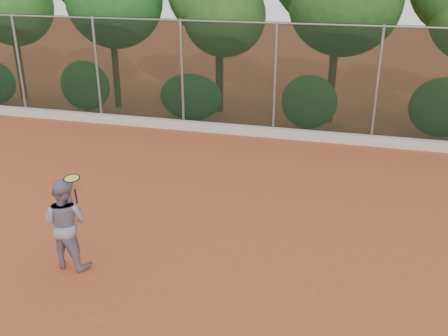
# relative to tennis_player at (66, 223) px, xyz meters

# --- Properties ---
(ground) EXTENTS (80.00, 80.00, 0.00)m
(ground) POSITION_rel_tennis_player_xyz_m (2.28, 1.24, -0.84)
(ground) COLOR #A74827
(ground) RESTS_ON ground
(concrete_curb) EXTENTS (24.00, 0.20, 0.30)m
(concrete_curb) POSITION_rel_tennis_player_xyz_m (2.28, 8.06, -0.69)
(concrete_curb) COLOR beige
(concrete_curb) RESTS_ON ground
(tennis_player) EXTENTS (0.86, 0.69, 1.69)m
(tennis_player) POSITION_rel_tennis_player_xyz_m (0.00, 0.00, 0.00)
(tennis_player) COLOR gray
(tennis_player) RESTS_ON ground
(chainlink_fence) EXTENTS (24.09, 0.09, 3.50)m
(chainlink_fence) POSITION_rel_tennis_player_xyz_m (2.28, 8.24, 1.02)
(chainlink_fence) COLOR black
(chainlink_fence) RESTS_ON ground
(tennis_racket) EXTENTS (0.34, 0.34, 0.52)m
(tennis_racket) POSITION_rel_tennis_player_xyz_m (0.35, -0.16, 0.93)
(tennis_racket) COLOR black
(tennis_racket) RESTS_ON ground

